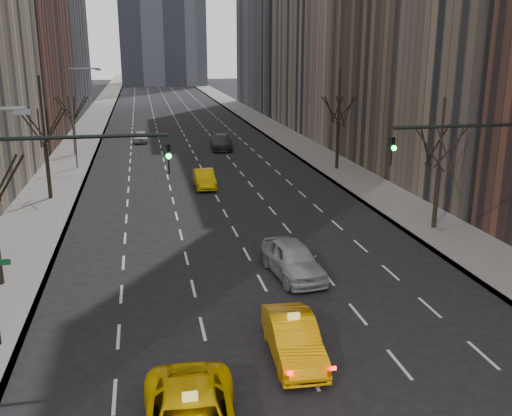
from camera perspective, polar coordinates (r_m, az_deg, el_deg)
sidewalk_left at (r=79.47m, az=-16.45°, el=7.41°), size 4.50×320.00×0.15m
sidewalk_right at (r=81.05m, az=1.22°, el=8.19°), size 4.50×320.00×0.15m
tree_lw_c at (r=43.49m, az=-20.31°, el=5.92°), size 3.36×3.50×8.74m
tree_lw_d at (r=61.24m, az=-17.82°, el=8.28°), size 3.36×3.50×7.36m
tree_rw_b at (r=35.64m, az=17.80°, el=3.65°), size 3.36×3.50×7.82m
tree_rw_c at (r=51.82m, az=8.23°, el=8.17°), size 3.36×3.50×8.74m
traffic_mast_left at (r=21.45m, az=-21.49°, el=0.49°), size 6.69×0.39×8.00m
traffic_mast_right at (r=25.47m, az=23.14°, el=2.60°), size 6.69×0.39×8.00m
streetlight_far at (r=53.97m, az=-17.53°, el=9.60°), size 2.83×0.22×9.00m
taxi_sedan at (r=20.83m, az=3.75°, el=-12.89°), size 1.81×4.67×1.52m
silver_sedan_ahead at (r=27.75m, az=3.69°, el=-5.12°), size 2.56×5.24×1.72m
far_taxi at (r=45.43m, az=-5.18°, el=2.94°), size 1.52×4.31×1.42m
far_suv_grey at (r=62.65m, az=-3.48°, el=6.61°), size 2.70×5.71×1.61m
far_car_white at (r=68.63m, az=-11.46°, el=7.00°), size 1.61×3.91×1.33m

